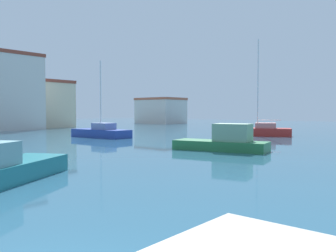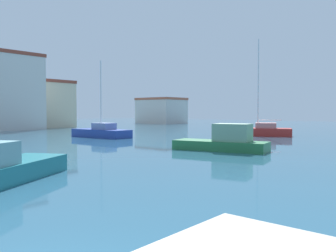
% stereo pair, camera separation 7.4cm
% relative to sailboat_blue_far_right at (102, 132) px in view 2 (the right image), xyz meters
% --- Properties ---
extents(water, '(160.00, 160.00, 0.00)m').
position_rel_sailboat_blue_far_right_xyz_m(water, '(-6.39, -4.61, -0.54)').
color(water, '#285670').
rests_on(water, ground).
extents(sailboat_blue_far_right, '(2.63, 6.87, 7.88)m').
position_rel_sailboat_blue_far_right_xyz_m(sailboat_blue_far_right, '(0.00, 0.00, 0.00)').
color(sailboat_blue_far_right, '#233D93').
rests_on(sailboat_blue_far_right, water).
extents(motorboat_green_outer_mooring, '(3.33, 6.66, 1.84)m').
position_rel_sailboat_blue_far_right_xyz_m(motorboat_green_outer_mooring, '(-2.57, -16.28, 0.11)').
color(motorboat_green_outer_mooring, '#28703D').
rests_on(motorboat_green_outer_mooring, water).
extents(sailboat_red_near_pier, '(5.12, 7.34, 10.47)m').
position_rel_sailboat_blue_far_right_xyz_m(sailboat_red_near_pier, '(12.49, -11.40, 0.03)').
color(sailboat_red_near_pier, '#B22823').
rests_on(sailboat_red_near_pier, water).
extents(harbor_office, '(6.39, 10.00, 7.82)m').
position_rel_sailboat_blue_far_right_xyz_m(harbor_office, '(9.21, 26.83, 3.38)').
color(harbor_office, beige).
rests_on(harbor_office, ground).
extents(yacht_club, '(7.60, 9.46, 5.66)m').
position_rel_sailboat_blue_far_right_xyz_m(yacht_club, '(36.19, 23.90, 2.30)').
color(yacht_club, beige).
rests_on(yacht_club, ground).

